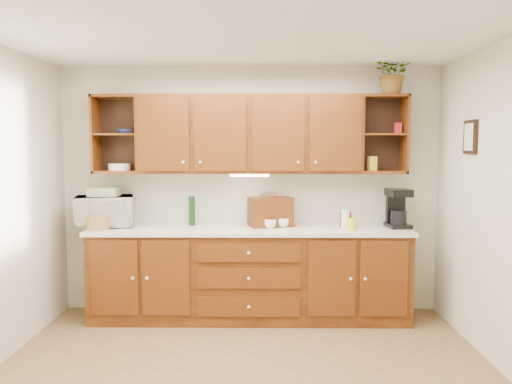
{
  "coord_description": "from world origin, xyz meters",
  "views": [
    {
      "loc": [
        0.12,
        -3.57,
        1.76
      ],
      "look_at": [
        0.07,
        1.15,
        1.33
      ],
      "focal_mm": 35.0,
      "sensor_mm": 36.0,
      "label": 1
    }
  ],
  "objects_px": {
    "microwave": "(104,211)",
    "potted_plant": "(394,73)",
    "bread_box": "(270,212)",
    "coffee_maker": "(398,209)"
  },
  "relations": [
    {
      "from": "microwave",
      "to": "potted_plant",
      "type": "xyz_separation_m",
      "value": [
        2.95,
        0.01,
        1.4
      ]
    },
    {
      "from": "bread_box",
      "to": "potted_plant",
      "type": "height_order",
      "value": "potted_plant"
    },
    {
      "from": "potted_plant",
      "to": "coffee_maker",
      "type": "bearing_deg",
      "value": -13.01
    },
    {
      "from": "microwave",
      "to": "potted_plant",
      "type": "distance_m",
      "value": 3.27
    },
    {
      "from": "microwave",
      "to": "coffee_maker",
      "type": "relative_size",
      "value": 1.44
    },
    {
      "from": "bread_box",
      "to": "microwave",
      "type": "bearing_deg",
      "value": 165.58
    },
    {
      "from": "bread_box",
      "to": "potted_plant",
      "type": "distance_m",
      "value": 1.87
    },
    {
      "from": "microwave",
      "to": "bread_box",
      "type": "distance_m",
      "value": 1.72
    },
    {
      "from": "microwave",
      "to": "bread_box",
      "type": "relative_size",
      "value": 1.33
    },
    {
      "from": "microwave",
      "to": "potted_plant",
      "type": "height_order",
      "value": "potted_plant"
    }
  ]
}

